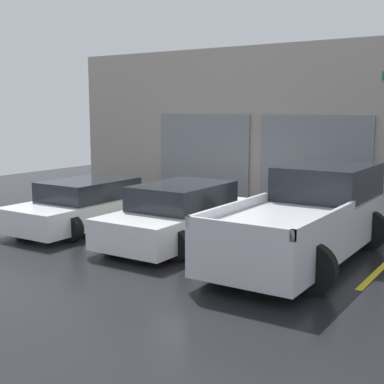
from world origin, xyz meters
name	(u,v)px	position (x,y,z in m)	size (l,w,h in m)	color
ground_plane	(208,232)	(0.00, 0.00, 0.00)	(28.00, 28.00, 0.00)	black
shophouse_building	(267,131)	(-0.01, 3.29, 2.38)	(13.61, 0.68, 4.84)	#9E9389
pickup_truck	(308,217)	(2.93, -0.89, 0.85)	(2.55, 5.46, 1.82)	silver
sedan_white	(87,205)	(-2.93, -1.20, 0.57)	(2.20, 4.26, 1.22)	white
sedan_side	(181,215)	(0.00, -1.20, 0.63)	(2.25, 4.20, 1.34)	white
parking_stripe_far_left	(48,220)	(-4.39, -1.23, 0.00)	(0.12, 2.20, 0.01)	gold
parking_stripe_left	(131,234)	(-1.46, -1.23, 0.00)	(0.12, 2.20, 0.01)	gold
parking_stripe_centre	(236,251)	(1.46, -1.23, 0.00)	(0.12, 2.20, 0.01)	gold
parking_stripe_right	(375,274)	(4.39, -1.23, 0.00)	(0.12, 2.20, 0.01)	gold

